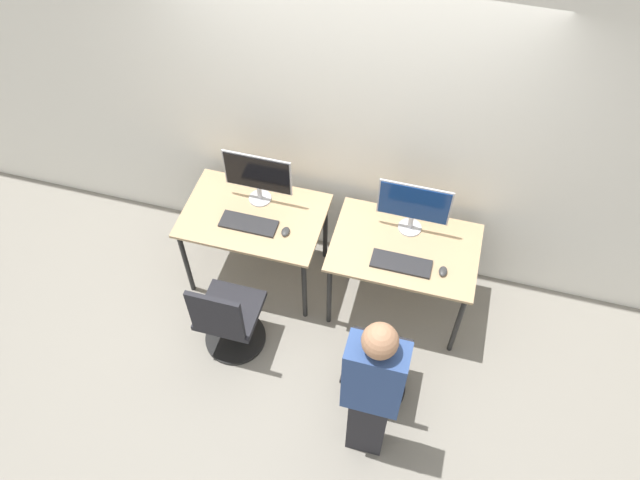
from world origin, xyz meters
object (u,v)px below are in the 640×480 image
mouse_left (286,232)px  mouse_right (443,271)px  keyboard_left (249,224)px  office_chair_left (228,321)px  monitor_left (258,176)px  office_chair_right (375,372)px  monitor_right (414,205)px  keyboard_right (401,264)px  person_right (372,390)px

mouse_left → mouse_right: bearing=-2.5°
keyboard_left → office_chair_left: office_chair_left is taller
monitor_left → office_chair_right: monitor_left is taller
monitor_right → keyboard_right: size_ratio=1.22×
monitor_left → person_right: 1.83m
mouse_right → office_chair_right: (-0.32, -0.68, -0.41)m
keyboard_right → office_chair_right: (-0.02, -0.68, -0.41)m
mouse_left → monitor_right: (0.89, 0.29, 0.24)m
mouse_right → person_right: person_right is taller
office_chair_left → keyboard_left: bearing=91.7°
mouse_right → person_right: (-0.29, -1.05, 0.07)m
monitor_right → mouse_right: monitor_right is taller
person_right → keyboard_left: bearing=137.1°
mouse_right → office_chair_right: bearing=-114.9°
office_chair_right → office_chair_left: bearing=174.1°
monitor_right → keyboard_right: monitor_right is taller
mouse_left → office_chair_right: office_chair_right is taller
monitor_left → keyboard_right: 1.25m
keyboard_right → person_right: bearing=-89.4°
office_chair_left → person_right: size_ratio=0.57×
office_chair_left → mouse_right: 1.62m
keyboard_left → keyboard_right: bearing=-3.1°
keyboard_right → office_chair_right: bearing=-91.4°
keyboard_left → person_right: bearing=-42.9°
office_chair_left → keyboard_right: size_ratio=2.04×
office_chair_left → office_chair_right: 1.15m
monitor_left → mouse_right: bearing=-12.6°
monitor_left → office_chair_left: (0.02, -0.90, -0.65)m
monitor_left → mouse_right: (1.48, -0.33, -0.24)m
mouse_left → office_chair_left: bearing=-114.0°
keyboard_left → monitor_right: size_ratio=0.82×
monitor_left → person_right: bearing=-49.2°
keyboard_right → office_chair_right: size_ratio=0.49×
office_chair_left → office_chair_right: (1.15, -0.12, 0.00)m
monitor_left → monitor_right: size_ratio=1.00×
mouse_left → keyboard_right: mouse_left is taller
mouse_left → office_chair_left: (-0.28, -0.62, -0.41)m
mouse_right → office_chair_right: 0.86m
mouse_right → office_chair_right: office_chair_right is taller
monitor_right → person_right: size_ratio=0.34×
mouse_right → office_chair_left: bearing=-158.9°
mouse_left → monitor_right: bearing=18.3°
person_right → monitor_left: bearing=130.8°
mouse_left → office_chair_right: 1.21m
person_right → office_chair_right: bearing=94.3°
keyboard_left → office_chair_right: size_ratio=0.49×
mouse_right → person_right: 1.09m
monitor_left → keyboard_left: monitor_left is taller
keyboard_left → office_chair_right: 1.44m
keyboard_left → mouse_left: (0.29, -0.00, 0.01)m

